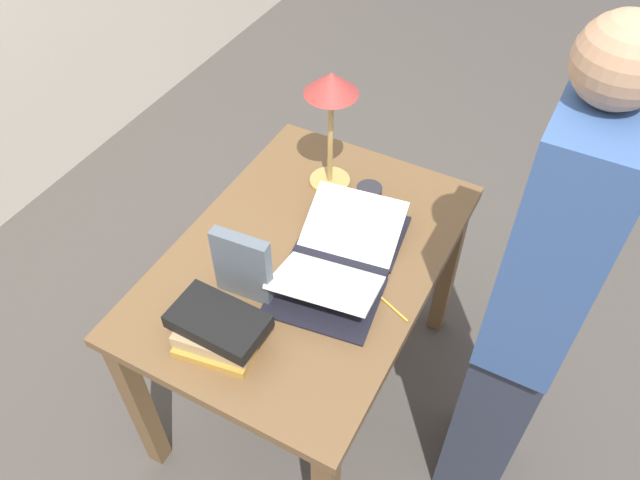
# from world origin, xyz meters

# --- Properties ---
(ground_plane) EXTENTS (12.00, 12.00, 0.00)m
(ground_plane) POSITION_xyz_m (0.00, 0.00, 0.00)
(ground_plane) COLOR #47423D
(reading_desk) EXTENTS (1.14, 0.79, 0.78)m
(reading_desk) POSITION_xyz_m (0.00, 0.00, 0.66)
(reading_desk) COLOR brown
(reading_desk) RESTS_ON ground_plane
(open_book) EXTENTS (0.57, 0.39, 0.10)m
(open_book) POSITION_xyz_m (0.02, -0.11, 0.81)
(open_book) COLOR black
(open_book) RESTS_ON reading_desk
(book_stack_tall) EXTENTS (0.22, 0.26, 0.11)m
(book_stack_tall) POSITION_xyz_m (-0.39, 0.05, 0.83)
(book_stack_tall) COLOR #BC8933
(book_stack_tall) RESTS_ON reading_desk
(book_standing_upright) EXTENTS (0.05, 0.18, 0.24)m
(book_standing_upright) POSITION_xyz_m (-0.21, 0.08, 0.90)
(book_standing_upright) COLOR slate
(book_standing_upright) RESTS_ON reading_desk
(reading_lamp) EXTENTS (0.17, 0.17, 0.44)m
(reading_lamp) POSITION_xyz_m (0.34, 0.09, 1.13)
(reading_lamp) COLOR tan
(reading_lamp) RESTS_ON reading_desk
(coffee_mug) EXTENTS (0.08, 0.11, 0.09)m
(coffee_mug) POSITION_xyz_m (0.28, -0.08, 0.82)
(coffee_mug) COLOR #28282D
(coffee_mug) RESTS_ON reading_desk
(pencil) EXTENTS (0.06, 0.14, 0.01)m
(pencil) POSITION_xyz_m (-0.06, -0.31, 0.78)
(pencil) COLOR gold
(pencil) RESTS_ON reading_desk
(person_reader) EXTENTS (0.36, 0.21, 1.73)m
(person_reader) POSITION_xyz_m (0.01, -0.68, 0.85)
(person_reader) COLOR #2D3342
(person_reader) RESTS_ON ground_plane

